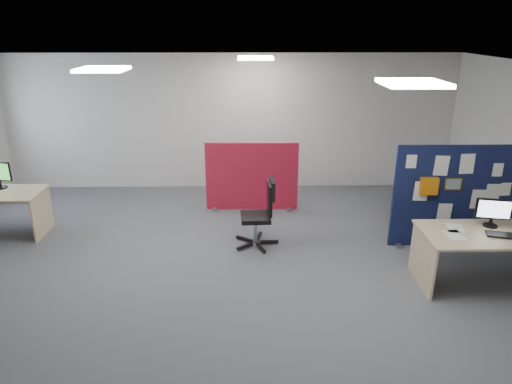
{
  "coord_description": "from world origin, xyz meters",
  "views": [
    {
      "loc": [
        0.37,
        -5.57,
        3.23
      ],
      "look_at": [
        0.47,
        0.43,
        1.0
      ],
      "focal_mm": 32.0,
      "sensor_mm": 36.0,
      "label": 1
    }
  ],
  "objects_px": {
    "navy_divider": "(456,197)",
    "office_chair": "(263,209)",
    "monitor_main": "(493,211)",
    "red_divider": "(252,177)",
    "main_desk": "(498,243)"
  },
  "relations": [
    {
      "from": "monitor_main",
      "to": "red_divider",
      "type": "xyz_separation_m",
      "value": [
        -3.1,
        2.43,
        -0.33
      ]
    },
    {
      "from": "navy_divider",
      "to": "office_chair",
      "type": "height_order",
      "value": "navy_divider"
    },
    {
      "from": "red_divider",
      "to": "office_chair",
      "type": "distance_m",
      "value": 1.46
    },
    {
      "from": "main_desk",
      "to": "office_chair",
      "type": "distance_m",
      "value": 3.21
    },
    {
      "from": "monitor_main",
      "to": "red_divider",
      "type": "height_order",
      "value": "red_divider"
    },
    {
      "from": "navy_divider",
      "to": "main_desk",
      "type": "xyz_separation_m",
      "value": [
        0.12,
        -1.08,
        -0.22
      ]
    },
    {
      "from": "main_desk",
      "to": "red_divider",
      "type": "height_order",
      "value": "red_divider"
    },
    {
      "from": "navy_divider",
      "to": "red_divider",
      "type": "bearing_deg",
      "value": 153.63
    },
    {
      "from": "monitor_main",
      "to": "red_divider",
      "type": "bearing_deg",
      "value": 153.99
    },
    {
      "from": "main_desk",
      "to": "monitor_main",
      "type": "xyz_separation_m",
      "value": [
        -0.05,
        0.15,
        0.37
      ]
    },
    {
      "from": "red_divider",
      "to": "office_chair",
      "type": "relative_size",
      "value": 1.61
    },
    {
      "from": "red_divider",
      "to": "office_chair",
      "type": "xyz_separation_m",
      "value": [
        0.15,
        -1.45,
        -0.03
      ]
    },
    {
      "from": "monitor_main",
      "to": "navy_divider",
      "type": "bearing_deg",
      "value": 105.97
    },
    {
      "from": "main_desk",
      "to": "office_chair",
      "type": "xyz_separation_m",
      "value": [
        -3.0,
        1.13,
        0.02
      ]
    },
    {
      "from": "office_chair",
      "to": "main_desk",
      "type": "bearing_deg",
      "value": -23.42
    }
  ]
}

